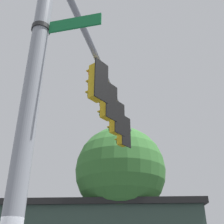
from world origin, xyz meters
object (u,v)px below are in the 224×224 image
at_px(traffic_light_mid_inner, 107,103).
at_px(traffic_light_arm_end, 122,132).
at_px(traffic_light_nearest_pole, 96,82).
at_px(street_name_sign, 56,27).
at_px(traffic_light_mid_outer, 115,119).

bearing_deg(traffic_light_mid_inner, traffic_light_arm_end, 25.32).
bearing_deg(traffic_light_nearest_pole, traffic_light_mid_inner, 25.32).
height_order(traffic_light_mid_inner, traffic_light_arm_end, same).
bearing_deg(traffic_light_arm_end, traffic_light_nearest_pole, -154.68).
distance_m(traffic_light_nearest_pole, street_name_sign, 3.33).
bearing_deg(traffic_light_mid_inner, street_name_sign, -151.03).
height_order(traffic_light_nearest_pole, traffic_light_arm_end, same).
xyz_separation_m(traffic_light_mid_inner, traffic_light_mid_outer, (1.09, 0.52, 0.00)).
height_order(traffic_light_mid_outer, street_name_sign, traffic_light_mid_outer).
bearing_deg(traffic_light_nearest_pole, traffic_light_mid_outer, 25.32).
height_order(traffic_light_nearest_pole, traffic_light_mid_outer, same).
bearing_deg(street_name_sign, traffic_light_nearest_pole, 30.35).
bearing_deg(street_name_sign, traffic_light_mid_inner, 28.97).
height_order(traffic_light_mid_outer, traffic_light_arm_end, same).
xyz_separation_m(traffic_light_mid_inner, street_name_sign, (-3.84, -2.12, -0.99)).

